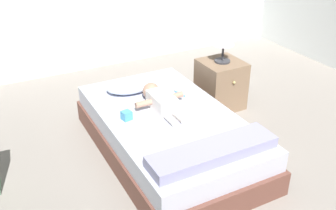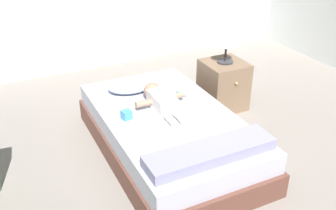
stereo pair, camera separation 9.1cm
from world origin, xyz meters
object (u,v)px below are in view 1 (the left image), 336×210
(pillow, at_px, (131,85))
(lamp, at_px, (224,41))
(toy_block, at_px, (127,115))
(nightstand, at_px, (221,84))
(bed, at_px, (168,134))
(baby, at_px, (160,100))
(toothbrush, at_px, (179,93))

(pillow, height_order, lamp, lamp)
(toy_block, bearing_deg, nightstand, 18.56)
(bed, bearing_deg, pillow, 99.24)
(bed, xyz_separation_m, pillow, (-0.10, 0.62, 0.26))
(bed, relative_size, baby, 3.06)
(nightstand, distance_m, toy_block, 1.40)
(bed, relative_size, pillow, 3.94)
(nightstand, relative_size, lamp, 1.68)
(bed, relative_size, toy_block, 21.13)
(baby, height_order, nightstand, baby)
(toothbrush, relative_size, lamp, 0.49)
(pillow, distance_m, toy_block, 0.58)
(pillow, relative_size, nightstand, 0.93)
(pillow, xyz_separation_m, toy_block, (-0.26, -0.52, -0.02))
(bed, bearing_deg, toothbrush, 47.50)
(pillow, bearing_deg, baby, -76.90)
(pillow, distance_m, baby, 0.46)
(pillow, relative_size, baby, 0.78)
(pillow, relative_size, toothbrush, 3.21)
(baby, distance_m, nightstand, 1.04)
(pillow, relative_size, lamp, 1.56)
(baby, relative_size, toy_block, 6.91)
(bed, xyz_separation_m, nightstand, (0.96, 0.54, 0.07))
(pillow, bearing_deg, lamp, -4.38)
(nightstand, xyz_separation_m, lamp, (0.00, 0.00, 0.51))
(bed, height_order, toothbrush, toothbrush)
(lamp, bearing_deg, pillow, 175.62)
(toy_block, bearing_deg, bed, -14.96)
(bed, height_order, pillow, pillow)
(bed, relative_size, nightstand, 3.66)
(baby, height_order, toy_block, baby)
(baby, bearing_deg, nightstand, 21.14)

